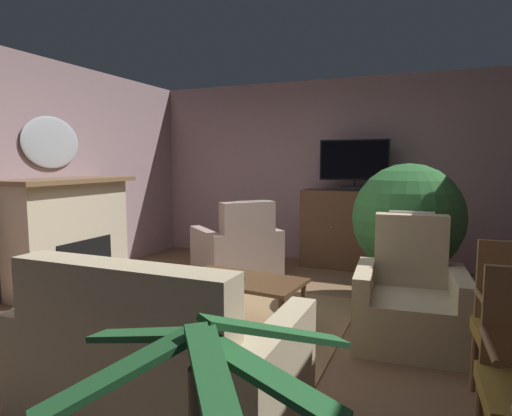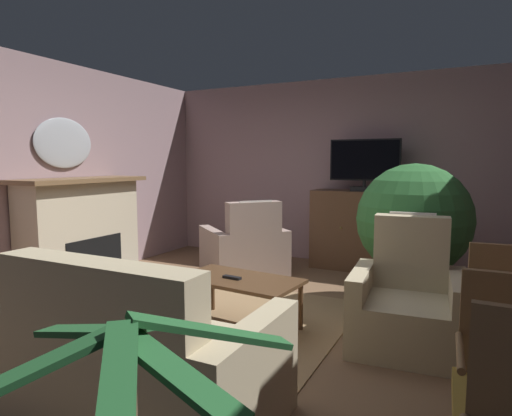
# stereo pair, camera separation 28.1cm
# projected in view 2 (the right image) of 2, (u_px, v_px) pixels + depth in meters

# --- Properties ---
(ground_plane) EXTENTS (5.72, 6.38, 0.04)m
(ground_plane) POSITION_uv_depth(u_px,v_px,m) (234.00, 331.00, 3.80)
(ground_plane) COLOR brown
(wall_back) EXTENTS (5.72, 0.10, 2.64)m
(wall_back) POSITION_uv_depth(u_px,v_px,m) (333.00, 172.00, 6.27)
(wall_back) COLOR gray
(wall_back) RESTS_ON ground_plane
(wall_left) EXTENTS (0.10, 6.38, 2.64)m
(wall_left) POSITION_uv_depth(u_px,v_px,m) (30.00, 175.00, 4.82)
(wall_left) COLOR gray
(wall_left) RESTS_ON ground_plane
(rug_central) EXTENTS (2.21, 2.15, 0.01)m
(rug_central) POSITION_uv_depth(u_px,v_px,m) (221.00, 319.00, 4.01)
(rug_central) COLOR #8E704C
(rug_central) RESTS_ON ground_plane
(fireplace) EXTENTS (0.91, 1.65, 1.28)m
(fireplace) POSITION_uv_depth(u_px,v_px,m) (83.00, 234.00, 5.11)
(fireplace) COLOR #4C4C51
(fireplace) RESTS_ON ground_plane
(wall_mirror_oval) EXTENTS (0.06, 0.81, 0.60)m
(wall_mirror_oval) POSITION_uv_depth(u_px,v_px,m) (64.00, 143.00, 5.10)
(wall_mirror_oval) COLOR #B2B7BF
(tv_cabinet) EXTENTS (1.39, 0.47, 1.07)m
(tv_cabinet) POSITION_uv_depth(u_px,v_px,m) (364.00, 232.00, 5.81)
(tv_cabinet) COLOR #402A1C
(tv_cabinet) RESTS_ON ground_plane
(television) EXTENTS (0.92, 0.20, 0.68)m
(television) POSITION_uv_depth(u_px,v_px,m) (365.00, 164.00, 5.66)
(television) COLOR black
(television) RESTS_ON tv_cabinet
(coffee_table) EXTENTS (1.11, 0.67, 0.45)m
(coffee_table) POSITION_uv_depth(u_px,v_px,m) (239.00, 284.00, 3.77)
(coffee_table) COLOR #4C331E
(coffee_table) RESTS_ON ground_plane
(tv_remote) EXTENTS (0.17, 0.06, 0.02)m
(tv_remote) POSITION_uv_depth(u_px,v_px,m) (232.00, 277.00, 3.74)
(tv_remote) COLOR black
(tv_remote) RESTS_ON coffee_table
(sofa_floral) EXTENTS (1.52, 0.91, 0.98)m
(sofa_floral) POSITION_uv_depth(u_px,v_px,m) (140.00, 363.00, 2.44)
(sofa_floral) COLOR tan
(sofa_floral) RESTS_ON ground_plane
(armchair_near_window) EXTENTS (0.91, 0.87, 1.04)m
(armchair_near_window) POSITION_uv_depth(u_px,v_px,m) (408.00, 306.00, 3.42)
(armchair_near_window) COLOR tan
(armchair_near_window) RESTS_ON ground_plane
(armchair_by_fireplace) EXTENTS (1.28, 1.29, 1.01)m
(armchair_by_fireplace) POSITION_uv_depth(u_px,v_px,m) (245.00, 253.00, 5.45)
(armchair_by_fireplace) COLOR #A3897F
(armchair_by_fireplace) RESTS_ON ground_plane
(side_chair_beside_plant) EXTENTS (0.45, 0.47, 0.98)m
(side_chair_beside_plant) POSITION_uv_depth(u_px,v_px,m) (505.00, 329.00, 2.44)
(side_chair_beside_plant) COLOR olive
(side_chair_beside_plant) RESTS_ON ground_plane
(potted_plant_on_hearth_side) EXTENTS (1.13, 1.13, 1.45)m
(potted_plant_on_hearth_side) POSITION_uv_depth(u_px,v_px,m) (414.00, 221.00, 4.32)
(potted_plant_on_hearth_side) COLOR slate
(potted_plant_on_hearth_side) RESTS_ON ground_plane
(cat) EXTENTS (0.66, 0.42, 0.22)m
(cat) POSITION_uv_depth(u_px,v_px,m) (158.00, 292.00, 4.53)
(cat) COLOR #937A5B
(cat) RESTS_ON ground_plane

